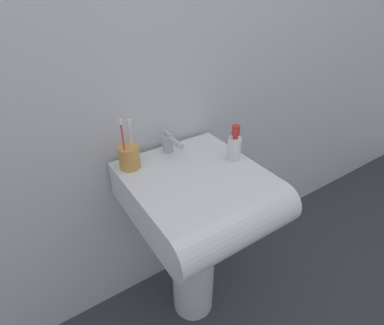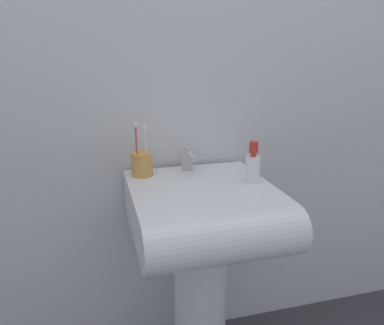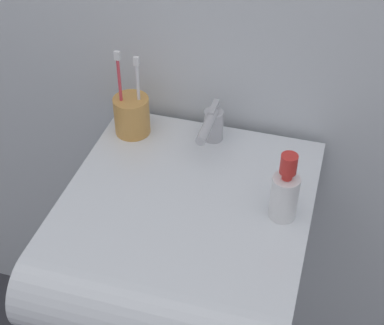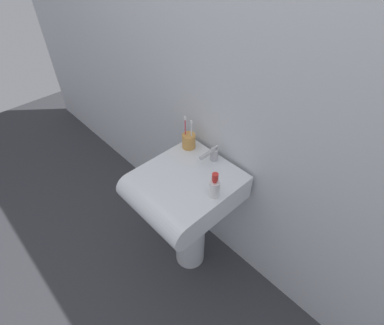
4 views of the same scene
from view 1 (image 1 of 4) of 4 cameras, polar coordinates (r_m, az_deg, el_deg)
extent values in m
plane|color=#38383D|center=(1.75, 0.19, -25.05)|extent=(6.00, 6.00, 0.00)
cube|color=silver|center=(1.23, -7.67, 19.30)|extent=(5.00, 0.05, 2.40)
cylinder|color=white|center=(1.48, 0.21, -18.00)|extent=(0.20, 0.20, 0.67)
cube|color=white|center=(1.19, 0.25, -5.10)|extent=(0.50, 0.49, 0.16)
cylinder|color=white|center=(1.04, 7.91, -11.89)|extent=(0.50, 0.16, 0.16)
cylinder|color=#B7B7BC|center=(1.27, -4.46, 3.63)|extent=(0.04, 0.04, 0.07)
cylinder|color=#B7B7BC|center=(1.21, -3.22, 4.10)|extent=(0.02, 0.11, 0.02)
cube|color=#B7B7BC|center=(1.25, -4.55, 5.59)|extent=(0.01, 0.06, 0.01)
cylinder|color=#D19347|center=(1.18, -11.88, 0.99)|extent=(0.08, 0.08, 0.09)
cylinder|color=#D83F4C|center=(1.13, -12.85, 3.05)|extent=(0.01, 0.01, 0.18)
cube|color=white|center=(1.09, -13.46, 7.54)|extent=(0.01, 0.01, 0.02)
cylinder|color=white|center=(1.16, -11.41, 3.50)|extent=(0.01, 0.01, 0.16)
cube|color=white|center=(1.12, -11.90, 7.55)|extent=(0.01, 0.01, 0.02)
cylinder|color=white|center=(1.21, 8.05, 2.60)|extent=(0.05, 0.05, 0.10)
cylinder|color=red|center=(1.19, 8.25, 4.93)|extent=(0.02, 0.02, 0.01)
cylinder|color=red|center=(1.18, 8.36, 6.11)|extent=(0.03, 0.03, 0.04)
camera|label=2|loc=(0.47, 107.23, -36.75)|focal=35.00mm
camera|label=3|loc=(0.80, 71.58, 26.35)|focal=55.00mm
camera|label=4|loc=(1.48, 72.34, 34.32)|focal=28.00mm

